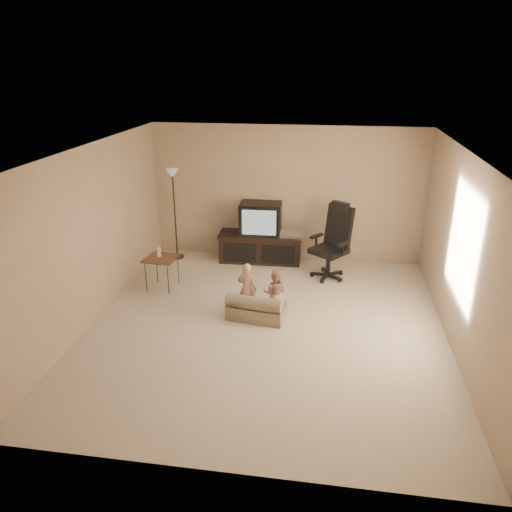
% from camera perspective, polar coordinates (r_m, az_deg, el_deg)
% --- Properties ---
extents(floor, '(5.50, 5.50, 0.00)m').
position_cam_1_polar(floor, '(7.22, 1.16, -8.05)').
color(floor, beige).
rests_on(floor, ground).
extents(room_shell, '(5.50, 5.50, 5.50)m').
position_cam_1_polar(room_shell, '(6.60, 1.26, 3.49)').
color(room_shell, white).
rests_on(room_shell, floor).
extents(tv_stand, '(1.59, 0.63, 1.13)m').
position_cam_1_polar(tv_stand, '(9.34, 0.56, 2.16)').
color(tv_stand, black).
rests_on(tv_stand, floor).
extents(office_chair, '(0.85, 0.85, 1.32)m').
position_cam_1_polar(office_chair, '(8.73, 8.66, 0.56)').
color(office_chair, black).
rests_on(office_chair, floor).
extents(side_table, '(0.55, 0.55, 0.74)m').
position_cam_1_polar(side_table, '(8.31, -10.80, -0.27)').
color(side_table, brown).
rests_on(side_table, floor).
extents(floor_lamp, '(0.27, 0.27, 1.72)m').
position_cam_1_polar(floor_lamp, '(9.39, -9.39, 7.00)').
color(floor_lamp, black).
rests_on(floor_lamp, floor).
extents(child_sofa, '(0.89, 0.59, 0.41)m').
position_cam_1_polar(child_sofa, '(7.34, -0.01, -6.05)').
color(child_sofa, gray).
rests_on(child_sofa, floor).
extents(toddler_left, '(0.33, 0.27, 0.81)m').
position_cam_1_polar(toddler_left, '(7.39, -1.04, -3.77)').
color(toddler_left, tan).
rests_on(toddler_left, floor).
extents(toddler_right, '(0.38, 0.23, 0.75)m').
position_cam_1_polar(toddler_right, '(7.33, 2.17, -4.27)').
color(toddler_right, tan).
rests_on(toddler_right, floor).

